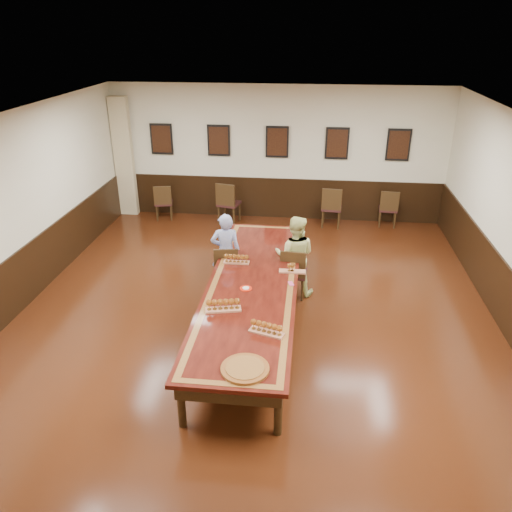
# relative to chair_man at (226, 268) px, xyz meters

# --- Properties ---
(floor) EXTENTS (8.00, 10.00, 0.02)m
(floor) POSITION_rel_chair_man_xyz_m (0.61, -1.08, -0.47)
(floor) COLOR black
(floor) RESTS_ON ground
(ceiling) EXTENTS (8.00, 10.00, 0.02)m
(ceiling) POSITION_rel_chair_man_xyz_m (0.61, -1.08, 2.75)
(ceiling) COLOR white
(ceiling) RESTS_ON floor
(wall_back) EXTENTS (8.00, 0.02, 3.20)m
(wall_back) POSITION_rel_chair_man_xyz_m (0.61, 3.93, 1.14)
(wall_back) COLOR beige
(wall_back) RESTS_ON floor
(wall_left) EXTENTS (0.02, 10.00, 3.20)m
(wall_left) POSITION_rel_chair_man_xyz_m (-3.40, -1.08, 1.14)
(wall_left) COLOR beige
(wall_left) RESTS_ON floor
(chair_man) EXTENTS (0.50, 0.53, 0.91)m
(chair_man) POSITION_rel_chair_man_xyz_m (0.00, 0.00, 0.00)
(chair_man) COLOR black
(chair_man) RESTS_ON floor
(chair_woman) EXTENTS (0.47, 0.51, 0.94)m
(chair_woman) POSITION_rel_chair_man_xyz_m (1.21, -0.03, 0.01)
(chair_woman) COLOR black
(chair_woman) RESTS_ON floor
(spare_chair_a) EXTENTS (0.51, 0.54, 0.89)m
(spare_chair_a) POSITION_rel_chair_man_xyz_m (-2.15, 3.47, -0.01)
(spare_chair_a) COLOR black
(spare_chair_a) RESTS_ON floor
(spare_chair_b) EXTENTS (0.58, 0.61, 1.02)m
(spare_chair_b) POSITION_rel_chair_man_xyz_m (-0.51, 3.42, 0.06)
(spare_chair_b) COLOR black
(spare_chair_b) RESTS_ON floor
(spare_chair_c) EXTENTS (0.51, 0.55, 0.98)m
(spare_chair_c) POSITION_rel_chair_man_xyz_m (1.96, 3.44, 0.04)
(spare_chair_c) COLOR black
(spare_chair_c) RESTS_ON floor
(spare_chair_d) EXTENTS (0.46, 0.50, 0.90)m
(spare_chair_d) POSITION_rel_chair_man_xyz_m (3.31, 3.62, -0.00)
(spare_chair_d) COLOR black
(spare_chair_d) RESTS_ON floor
(person_man) EXTENTS (0.58, 0.44, 1.45)m
(person_man) POSITION_rel_chair_man_xyz_m (-0.02, 0.10, 0.27)
(person_man) COLOR #4357A9
(person_man) RESTS_ON floor
(person_woman) EXTENTS (0.77, 0.62, 1.47)m
(person_woman) POSITION_rel_chair_man_xyz_m (1.22, 0.07, 0.28)
(person_woman) COLOR #D4DD8A
(person_woman) RESTS_ON floor
(pink_phone) EXTENTS (0.11, 0.15, 0.01)m
(pink_phone) POSITION_rel_chair_man_xyz_m (1.21, -1.02, 0.30)
(pink_phone) COLOR #CC447A
(pink_phone) RESTS_ON conference_table
(curtain) EXTENTS (0.45, 0.18, 2.90)m
(curtain) POSITION_rel_chair_man_xyz_m (-3.14, 3.74, 0.99)
(curtain) COLOR tan
(curtain) RESTS_ON floor
(wainscoting) EXTENTS (8.00, 10.00, 1.00)m
(wainscoting) POSITION_rel_chair_man_xyz_m (0.61, -1.08, 0.04)
(wainscoting) COLOR black
(wainscoting) RESTS_ON floor
(conference_table) EXTENTS (1.40, 5.00, 0.76)m
(conference_table) POSITION_rel_chair_man_xyz_m (0.61, -1.08, 0.16)
(conference_table) COLOR black
(conference_table) RESTS_ON floor
(posters) EXTENTS (6.14, 0.04, 0.74)m
(posters) POSITION_rel_chair_man_xyz_m (0.61, 3.85, 1.44)
(posters) COLOR black
(posters) RESTS_ON wall_back
(flight_a) EXTENTS (0.44, 0.13, 0.16)m
(flight_a) POSITION_rel_chair_man_xyz_m (0.25, -0.38, 0.37)
(flight_a) COLOR #9B5E41
(flight_a) RESTS_ON conference_table
(flight_b) EXTENTS (0.44, 0.14, 0.16)m
(flight_b) POSITION_rel_chair_man_xyz_m (1.20, -0.61, 0.37)
(flight_b) COLOR #9B5E41
(flight_b) RESTS_ON conference_table
(flight_c) EXTENTS (0.53, 0.26, 0.19)m
(flight_c) POSITION_rel_chair_man_xyz_m (0.29, -1.92, 0.38)
(flight_c) COLOR #9B5E41
(flight_c) RESTS_ON conference_table
(flight_d) EXTENTS (0.49, 0.28, 0.18)m
(flight_d) POSITION_rel_chair_man_xyz_m (0.95, -2.43, 0.38)
(flight_d) COLOR #9B5E41
(flight_d) RESTS_ON conference_table
(red_plate_grp) EXTENTS (0.19, 0.19, 0.02)m
(red_plate_grp) POSITION_rel_chair_man_xyz_m (0.52, -1.26, 0.30)
(red_plate_grp) COLOR red
(red_plate_grp) RESTS_ON conference_table
(carved_platter) EXTENTS (0.66, 0.66, 0.05)m
(carved_platter) POSITION_rel_chair_man_xyz_m (0.77, -3.21, 0.32)
(carved_platter) COLOR #5E3112
(carved_platter) RESTS_ON conference_table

